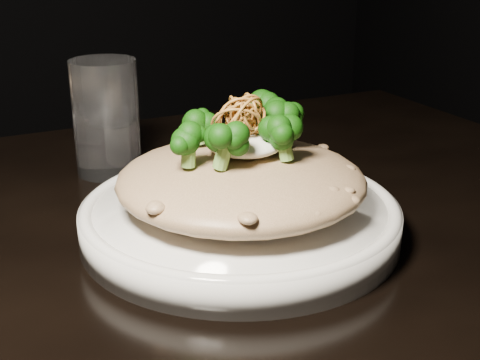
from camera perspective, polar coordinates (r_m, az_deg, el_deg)
name	(u,v)px	position (r m, az deg, el deg)	size (l,w,h in m)	color
table	(164,318)	(0.66, -6.47, -11.66)	(1.10, 0.80, 0.75)	black
plate	(240,220)	(0.62, 0.00, -3.41)	(0.30, 0.30, 0.03)	silver
risotto	(241,180)	(0.61, 0.10, -0.03)	(0.23, 0.23, 0.05)	brown
broccoli	(236,130)	(0.59, -0.34, 4.26)	(0.12, 0.12, 0.04)	black
cheese	(245,143)	(0.60, 0.43, 3.16)	(0.07, 0.07, 0.02)	white
shallots	(242,114)	(0.59, 0.20, 5.62)	(0.05, 0.05, 0.03)	brown
drinking_glass	(106,117)	(0.78, -11.35, 5.26)	(0.07, 0.07, 0.13)	white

